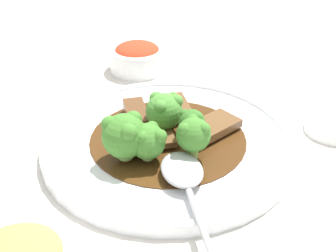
% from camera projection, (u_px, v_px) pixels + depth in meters
% --- Properties ---
extents(ground_plane, '(4.00, 4.00, 0.00)m').
position_uv_depth(ground_plane, '(168.00, 149.00, 0.59)').
color(ground_plane, silver).
extents(main_plate, '(0.32, 0.32, 0.02)m').
position_uv_depth(main_plate, '(168.00, 142.00, 0.59)').
color(main_plate, white).
rests_on(main_plate, ground_plane).
extents(beef_strip_0, '(0.06, 0.07, 0.02)m').
position_uv_depth(beef_strip_0, '(136.00, 114.00, 0.61)').
color(beef_strip_0, brown).
rests_on(beef_strip_0, main_plate).
extents(beef_strip_1, '(0.06, 0.08, 0.01)m').
position_uv_depth(beef_strip_1, '(211.00, 127.00, 0.59)').
color(beef_strip_1, brown).
rests_on(beef_strip_1, main_plate).
extents(beef_strip_2, '(0.07, 0.07, 0.01)m').
position_uv_depth(beef_strip_2, '(148.00, 141.00, 0.57)').
color(beef_strip_2, brown).
rests_on(beef_strip_2, main_plate).
extents(beef_strip_3, '(0.06, 0.06, 0.01)m').
position_uv_depth(beef_strip_3, '(179.00, 107.00, 0.63)').
color(beef_strip_3, brown).
rests_on(beef_strip_3, main_plate).
extents(broccoli_floret_0, '(0.04, 0.04, 0.05)m').
position_uv_depth(broccoli_floret_0, '(193.00, 134.00, 0.53)').
color(broccoli_floret_0, '#8EB756').
rests_on(broccoli_floret_0, main_plate).
extents(broccoli_floret_1, '(0.05, 0.05, 0.05)m').
position_uv_depth(broccoli_floret_1, '(164.00, 110.00, 0.58)').
color(broccoli_floret_1, '#7FA84C').
rests_on(broccoli_floret_1, main_plate).
extents(broccoli_floret_2, '(0.05, 0.05, 0.06)m').
position_uv_depth(broccoli_floret_2, '(124.00, 135.00, 0.53)').
color(broccoli_floret_2, '#7FA84C').
rests_on(broccoli_floret_2, main_plate).
extents(broccoli_floret_3, '(0.04, 0.04, 0.04)m').
position_uv_depth(broccoli_floret_3, '(150.00, 141.00, 0.53)').
color(broccoli_floret_3, '#8EB756').
rests_on(broccoli_floret_3, main_plate).
extents(broccoli_floret_4, '(0.03, 0.03, 0.04)m').
position_uv_depth(broccoli_floret_4, '(191.00, 123.00, 0.55)').
color(broccoli_floret_4, '#8EB756').
rests_on(broccoli_floret_4, main_plate).
extents(broccoli_floret_5, '(0.03, 0.03, 0.04)m').
position_uv_depth(broccoli_floret_5, '(169.00, 105.00, 0.60)').
color(broccoli_floret_5, '#7FA84C').
rests_on(broccoli_floret_5, main_plate).
extents(serving_spoon, '(0.15, 0.19, 0.01)m').
position_uv_depth(serving_spoon, '(185.00, 179.00, 0.50)').
color(serving_spoon, '#B7B7BC').
rests_on(serving_spoon, main_plate).
extents(side_bowl_kimchi, '(0.09, 0.09, 0.05)m').
position_uv_depth(side_bowl_kimchi, '(137.00, 57.00, 0.78)').
color(side_bowl_kimchi, white).
rests_on(side_bowl_kimchi, ground_plane).
extents(sauce_dish, '(0.08, 0.08, 0.01)m').
position_uv_depth(sauce_dish, '(334.00, 127.00, 0.62)').
color(sauce_dish, white).
rests_on(sauce_dish, ground_plane).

